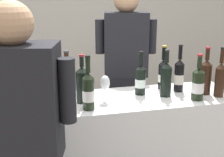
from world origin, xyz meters
TOP-DOWN VIEW (x-y plane):
  - wall_back at (0.00, 2.60)m, footprint 8.00×0.10m
  - wine_bottle_0 at (0.39, -0.02)m, footprint 0.08×0.08m
  - wine_bottle_1 at (0.69, -0.04)m, footprint 0.08×0.08m
  - wine_bottle_2 at (-0.42, 0.10)m, footprint 0.08×0.08m
  - wine_bottle_3 at (-0.29, 0.12)m, footprint 0.09×0.09m
  - wine_bottle_4 at (-0.20, -0.01)m, footprint 0.08×0.08m
  - wine_bottle_5 at (0.76, -0.12)m, footprint 0.07×0.07m
  - wine_bottle_6 at (0.23, 0.06)m, footprint 0.08×0.08m
  - wine_bottle_7 at (0.53, 0.06)m, footprint 0.07×0.07m
  - wine_bottle_8 at (-0.18, -0.15)m, footprint 0.08×0.08m
  - wine_bottle_9 at (0.44, 0.15)m, footprint 0.08×0.08m
  - wine_bottle_10 at (0.58, -0.14)m, footprint 0.08×0.08m
  - wine_glass at (-0.05, -0.02)m, footprint 0.07×0.07m
  - ice_bucket at (-0.51, -0.11)m, footprint 0.22×0.22m
  - person_server at (0.29, 0.65)m, footprint 0.53×0.32m

SIDE VIEW (x-z plane):
  - person_server at x=0.29m, z-range -0.01..1.68m
  - wine_bottle_6 at x=0.23m, z-range 0.89..1.21m
  - wine_bottle_10 at x=0.58m, z-range 0.89..1.21m
  - ice_bucket at x=-0.51m, z-range 0.94..1.17m
  - wine_bottle_3 at x=-0.29m, z-range 0.89..1.22m
  - wine_bottle_9 at x=0.44m, z-range 0.89..1.23m
  - wine_glass at x=-0.05m, z-range 0.97..1.15m
  - wine_bottle_8 at x=-0.18m, z-range 0.89..1.24m
  - wine_bottle_7 at x=0.53m, z-range 0.89..1.24m
  - wine_bottle_2 at x=-0.42m, z-range 0.90..1.24m
  - wine_bottle_4 at x=-0.20m, z-range 0.91..1.23m
  - wine_bottle_0 at x=0.39m, z-range 0.90..1.24m
  - wine_bottle_5 at x=0.76m, z-range 0.90..1.25m
  - wine_bottle_1 at x=0.69m, z-range 0.90..1.25m
  - wall_back at x=0.00m, z-range 0.00..2.80m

